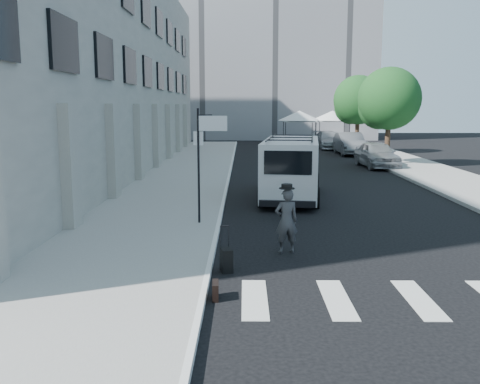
{
  "coord_description": "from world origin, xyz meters",
  "views": [
    {
      "loc": [
        -1.2,
        -12.97,
        3.75
      ],
      "look_at": [
        -1.33,
        2.02,
        1.3
      ],
      "focal_mm": 40.0,
      "sensor_mm": 36.0,
      "label": 1
    }
  ],
  "objects_px": {
    "parked_car_a": "(377,154)",
    "parked_car_c": "(329,140)",
    "briefcase": "(215,290)",
    "cargo_van": "(291,168)",
    "businessman": "(286,221)",
    "parked_car_b": "(350,144)",
    "suitcase": "(226,260)"
  },
  "relations": [
    {
      "from": "businessman",
      "to": "cargo_van",
      "type": "relative_size",
      "value": 0.25
    },
    {
      "from": "briefcase",
      "to": "parked_car_b",
      "type": "distance_m",
      "value": 31.86
    },
    {
      "from": "businessman",
      "to": "briefcase",
      "type": "relative_size",
      "value": 3.77
    },
    {
      "from": "briefcase",
      "to": "parked_car_b",
      "type": "height_order",
      "value": "parked_car_b"
    },
    {
      "from": "cargo_van",
      "to": "suitcase",
      "type": "bearing_deg",
      "value": -96.0
    },
    {
      "from": "briefcase",
      "to": "suitcase",
      "type": "bearing_deg",
      "value": 82.28
    },
    {
      "from": "suitcase",
      "to": "cargo_van",
      "type": "bearing_deg",
      "value": 61.4
    },
    {
      "from": "briefcase",
      "to": "suitcase",
      "type": "height_order",
      "value": "suitcase"
    },
    {
      "from": "businessman",
      "to": "parked_car_c",
      "type": "bearing_deg",
      "value": -111.62
    },
    {
      "from": "parked_car_b",
      "to": "parked_car_c",
      "type": "height_order",
      "value": "parked_car_b"
    },
    {
      "from": "cargo_van",
      "to": "parked_car_a",
      "type": "xyz_separation_m",
      "value": [
        6.11,
        10.81,
        -0.44
      ]
    },
    {
      "from": "parked_car_a",
      "to": "parked_car_c",
      "type": "height_order",
      "value": "parked_car_a"
    },
    {
      "from": "suitcase",
      "to": "cargo_van",
      "type": "height_order",
      "value": "cargo_van"
    },
    {
      "from": "suitcase",
      "to": "parked_car_c",
      "type": "xyz_separation_m",
      "value": [
        7.67,
        34.5,
        0.46
      ]
    },
    {
      "from": "parked_car_c",
      "to": "briefcase",
      "type": "bearing_deg",
      "value": -106.18
    },
    {
      "from": "businessman",
      "to": "suitcase",
      "type": "relative_size",
      "value": 1.6
    },
    {
      "from": "businessman",
      "to": "parked_car_b",
      "type": "bearing_deg",
      "value": -115.18
    },
    {
      "from": "cargo_van",
      "to": "parked_car_c",
      "type": "distance_m",
      "value": 25.35
    },
    {
      "from": "parked_car_b",
      "to": "businessman",
      "type": "bearing_deg",
      "value": -104.52
    },
    {
      "from": "suitcase",
      "to": "businessman",
      "type": "bearing_deg",
      "value": 32.2
    },
    {
      "from": "businessman",
      "to": "briefcase",
      "type": "height_order",
      "value": "businessman"
    },
    {
      "from": "suitcase",
      "to": "parked_car_b",
      "type": "relative_size",
      "value": 0.2
    },
    {
      "from": "businessman",
      "to": "suitcase",
      "type": "height_order",
      "value": "businessman"
    },
    {
      "from": "businessman",
      "to": "briefcase",
      "type": "bearing_deg",
      "value": 52.97
    },
    {
      "from": "parked_car_a",
      "to": "businessman",
      "type": "bearing_deg",
      "value": -113.57
    },
    {
      "from": "briefcase",
      "to": "parked_car_a",
      "type": "height_order",
      "value": "parked_car_a"
    },
    {
      "from": "briefcase",
      "to": "suitcase",
      "type": "relative_size",
      "value": 0.42
    },
    {
      "from": "suitcase",
      "to": "parked_car_c",
      "type": "relative_size",
      "value": 0.2
    },
    {
      "from": "parked_car_a",
      "to": "parked_car_b",
      "type": "relative_size",
      "value": 0.92
    },
    {
      "from": "businessman",
      "to": "suitcase",
      "type": "distance_m",
      "value": 2.26
    },
    {
      "from": "briefcase",
      "to": "parked_car_a",
      "type": "distance_m",
      "value": 23.86
    },
    {
      "from": "cargo_van",
      "to": "parked_car_c",
      "type": "relative_size",
      "value": 1.28
    }
  ]
}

